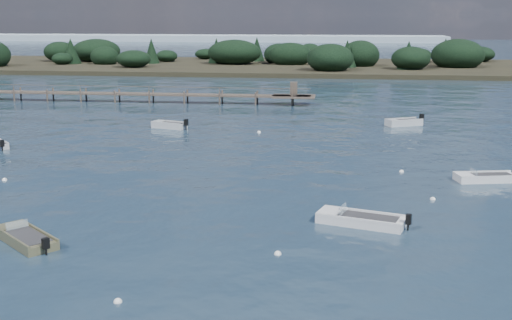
# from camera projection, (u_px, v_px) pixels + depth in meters

# --- Properties ---
(ground) EXTENTS (400.00, 400.00, 0.00)m
(ground) POSITION_uv_depth(u_px,v_px,m) (270.00, 92.00, 87.40)
(ground) COLOR #162534
(ground) RESTS_ON ground
(dinghy_mid_white_a) EXTENTS (4.74, 2.82, 1.09)m
(dinghy_mid_white_a) POSITION_uv_depth(u_px,v_px,m) (361.00, 221.00, 32.40)
(dinghy_mid_white_a) COLOR silver
(dinghy_mid_white_a) RESTS_ON ground
(tender_far_grey_b) EXTENTS (3.83, 2.73, 1.32)m
(tender_far_grey_b) POSITION_uv_depth(u_px,v_px,m) (404.00, 124.00, 61.23)
(tender_far_grey_b) COLOR #ABB0B2
(tender_far_grey_b) RESTS_ON ground
(dinghy_near_olive) EXTENTS (3.99, 3.69, 1.05)m
(dinghy_near_olive) POSITION_uv_depth(u_px,v_px,m) (26.00, 240.00, 29.78)
(dinghy_near_olive) COLOR brown
(dinghy_near_olive) RESTS_ON ground
(dinghy_mid_white_b) EXTENTS (4.25, 2.23, 1.03)m
(dinghy_mid_white_b) POSITION_uv_depth(u_px,v_px,m) (486.00, 179.00, 40.80)
(dinghy_mid_white_b) COLOR silver
(dinghy_mid_white_b) RESTS_ON ground
(tender_far_white) EXTENTS (3.67, 2.24, 1.24)m
(tender_far_white) POSITION_uv_depth(u_px,v_px,m) (169.00, 126.00, 59.82)
(tender_far_white) COLOR #ABB0B2
(tender_far_white) RESTS_ON ground
(buoy_a) EXTENTS (0.32, 0.32, 0.32)m
(buoy_a) POSITION_uv_depth(u_px,v_px,m) (118.00, 302.00, 23.60)
(buoy_a) COLOR white
(buoy_a) RESTS_ON ground
(buoy_b) EXTENTS (0.32, 0.32, 0.32)m
(buoy_b) POSITION_uv_depth(u_px,v_px,m) (365.00, 218.00, 33.43)
(buoy_b) COLOR white
(buoy_b) RESTS_ON ground
(buoy_c) EXTENTS (0.32, 0.32, 0.32)m
(buoy_c) POSITION_uv_depth(u_px,v_px,m) (5.00, 180.00, 40.98)
(buoy_c) COLOR white
(buoy_c) RESTS_ON ground
(buoy_d) EXTENTS (0.32, 0.32, 0.32)m
(buoy_d) POSITION_uv_depth(u_px,v_px,m) (433.00, 200.00, 36.70)
(buoy_d) COLOR white
(buoy_d) RESTS_ON ground
(buoy_e) EXTENTS (0.32, 0.32, 0.32)m
(buoy_e) POSITION_uv_depth(u_px,v_px,m) (259.00, 132.00, 57.65)
(buoy_e) COLOR white
(buoy_e) RESTS_ON ground
(buoy_extra_a) EXTENTS (0.32, 0.32, 0.32)m
(buoy_extra_a) POSITION_uv_depth(u_px,v_px,m) (278.00, 254.00, 28.32)
(buoy_extra_a) COLOR white
(buoy_extra_a) RESTS_ON ground
(buoy_extra_b) EXTENTS (0.32, 0.32, 0.32)m
(buoy_extra_b) POSITION_uv_depth(u_px,v_px,m) (402.00, 172.00, 43.12)
(buoy_extra_b) COLOR white
(buoy_extra_b) RESTS_ON ground
(jetty) EXTENTS (64.50, 3.20, 3.40)m
(jetty) POSITION_uv_depth(u_px,v_px,m) (83.00, 93.00, 78.23)
(jetty) COLOR #4E4339
(jetty) RESTS_ON ground
(far_headland) EXTENTS (190.00, 40.00, 5.80)m
(far_headland) POSITION_uv_depth(u_px,v_px,m) (422.00, 60.00, 122.60)
(far_headland) COLOR black
(far_headland) RESTS_ON ground
(distant_haze) EXTENTS (280.00, 20.00, 2.40)m
(distant_haze) POSITION_uv_depth(u_px,v_px,m) (95.00, 41.00, 262.91)
(distant_haze) COLOR #92A6B5
(distant_haze) RESTS_ON ground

